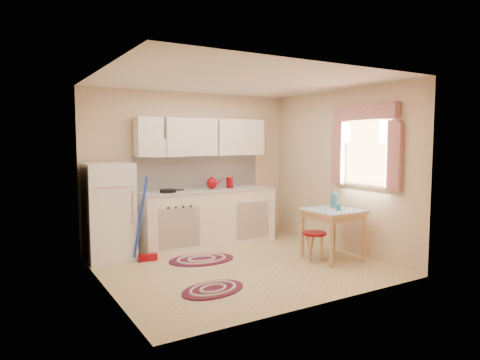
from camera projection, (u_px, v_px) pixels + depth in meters
name	position (u px, v px, depth m)	size (l,w,h in m)	color
room_shell	(241.00, 149.00, 5.99)	(3.64, 3.60, 2.52)	tan
fridge	(109.00, 212.00, 6.12)	(0.65, 0.60, 1.40)	white
broom	(147.00, 219.00, 6.06)	(0.28, 0.12, 1.20)	blue
base_cabinets	(208.00, 219.00, 7.01)	(2.25, 0.60, 0.88)	white
countertop	(208.00, 191.00, 6.96)	(2.27, 0.62, 0.04)	#BAB8B0
frying_pan	(168.00, 191.00, 6.55)	(0.25, 0.25, 0.05)	black
red_kettle	(212.00, 183.00, 6.99)	(0.20, 0.18, 0.20)	maroon
red_canister	(230.00, 183.00, 7.16)	(0.12, 0.12, 0.16)	maroon
table	(333.00, 235.00, 6.17)	(0.72, 0.72, 0.72)	tan
stool	(314.00, 247.00, 6.08)	(0.34, 0.34, 0.42)	maroon
coffee_pot	(334.00, 199.00, 6.29)	(0.14, 0.12, 0.28)	teal
mug	(338.00, 207.00, 6.05)	(0.09, 0.09, 0.10)	teal
rug_center	(202.00, 260.00, 6.15)	(0.96, 0.64, 0.02)	maroon
rug_left	(213.00, 289.00, 4.91)	(0.81, 0.54, 0.02)	maroon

